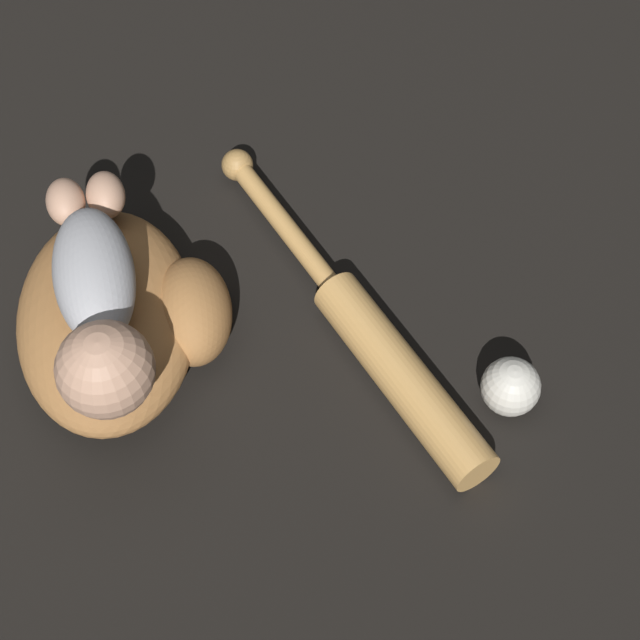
% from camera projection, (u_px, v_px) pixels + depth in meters
% --- Properties ---
extents(ground_plane, '(6.00, 6.00, 0.00)m').
position_uv_depth(ground_plane, '(91.00, 344.00, 1.39)').
color(ground_plane, black).
extents(baseball_glove, '(0.35, 0.28, 0.11)m').
position_uv_depth(baseball_glove, '(122.00, 319.00, 1.35)').
color(baseball_glove, '#A8703D').
rests_on(baseball_glove, ground).
extents(baby_figure, '(0.37, 0.12, 0.11)m').
position_uv_depth(baby_figure, '(98.00, 305.00, 1.24)').
color(baby_figure, '#B2B2B7').
rests_on(baby_figure, baseball_glove).
extents(baseball_bat, '(0.56, 0.26, 0.06)m').
position_uv_depth(baseball_bat, '(374.00, 341.00, 1.35)').
color(baseball_bat, tan).
rests_on(baseball_bat, ground).
extents(baseball, '(0.07, 0.07, 0.07)m').
position_uv_depth(baseball, '(511.00, 387.00, 1.31)').
color(baseball, silver).
rests_on(baseball, ground).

